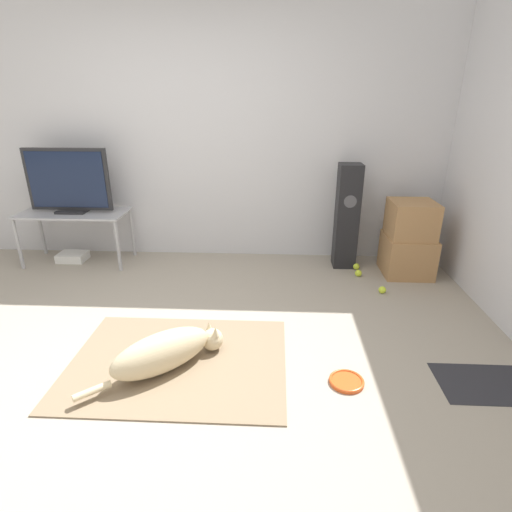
# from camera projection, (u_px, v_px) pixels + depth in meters

# --- Properties ---
(ground_plane) EXTENTS (12.00, 12.00, 0.00)m
(ground_plane) POSITION_uv_depth(u_px,v_px,m) (146.00, 367.00, 2.62)
(ground_plane) COLOR #9E9384
(wall_back) EXTENTS (8.00, 0.06, 2.55)m
(wall_back) POSITION_uv_depth(u_px,v_px,m) (196.00, 136.00, 4.09)
(wall_back) COLOR silver
(wall_back) RESTS_ON ground_plane
(area_rug) EXTENTS (1.43, 1.07, 0.01)m
(area_rug) POSITION_uv_depth(u_px,v_px,m) (178.00, 361.00, 2.67)
(area_rug) COLOR #847056
(area_rug) RESTS_ON ground_plane
(dog) EXTENTS (0.79, 0.69, 0.27)m
(dog) POSITION_uv_depth(u_px,v_px,m) (166.00, 352.00, 2.55)
(dog) COLOR beige
(dog) RESTS_ON area_rug
(frisbee) EXTENTS (0.22, 0.22, 0.03)m
(frisbee) POSITION_uv_depth(u_px,v_px,m) (347.00, 381.00, 2.47)
(frisbee) COLOR #DB511E
(frisbee) RESTS_ON ground_plane
(cardboard_box_lower) EXTENTS (0.45, 0.45, 0.39)m
(cardboard_box_lower) POSITION_uv_depth(u_px,v_px,m) (407.00, 255.00, 3.95)
(cardboard_box_lower) COLOR #A87A4C
(cardboard_box_lower) RESTS_ON ground_plane
(cardboard_box_upper) EXTENTS (0.41, 0.41, 0.35)m
(cardboard_box_upper) POSITION_uv_depth(u_px,v_px,m) (412.00, 219.00, 3.81)
(cardboard_box_upper) COLOR #A87A4C
(cardboard_box_upper) RESTS_ON cardboard_box_lower
(floor_speaker) EXTENTS (0.22, 0.23, 1.06)m
(floor_speaker) POSITION_uv_depth(u_px,v_px,m) (347.00, 217.00, 4.02)
(floor_speaker) COLOR black
(floor_speaker) RESTS_ON ground_plane
(tv_stand) EXTENTS (1.08, 0.49, 0.55)m
(tv_stand) POSITION_uv_depth(u_px,v_px,m) (74.00, 218.00, 4.13)
(tv_stand) COLOR #A8A8AD
(tv_stand) RESTS_ON ground_plane
(tv) EXTENTS (0.84, 0.20, 0.64)m
(tv) POSITION_uv_depth(u_px,v_px,m) (68.00, 181.00, 3.99)
(tv) COLOR #232326
(tv) RESTS_ON tv_stand
(tennis_ball_by_boxes) EXTENTS (0.07, 0.07, 0.07)m
(tennis_ball_by_boxes) POSITION_uv_depth(u_px,v_px,m) (382.00, 290.00, 3.60)
(tennis_ball_by_boxes) COLOR #C6E033
(tennis_ball_by_boxes) RESTS_ON ground_plane
(tennis_ball_near_speaker) EXTENTS (0.07, 0.07, 0.07)m
(tennis_ball_near_speaker) POSITION_uv_depth(u_px,v_px,m) (358.00, 273.00, 3.94)
(tennis_ball_near_speaker) COLOR #C6E033
(tennis_ball_near_speaker) RESTS_ON ground_plane
(tennis_ball_loose_on_carpet) EXTENTS (0.07, 0.07, 0.07)m
(tennis_ball_loose_on_carpet) POSITION_uv_depth(u_px,v_px,m) (356.00, 266.00, 4.09)
(tennis_ball_loose_on_carpet) COLOR #C6E033
(tennis_ball_loose_on_carpet) RESTS_ON ground_plane
(game_console) EXTENTS (0.29, 0.22, 0.09)m
(game_console) POSITION_uv_depth(u_px,v_px,m) (73.00, 257.00, 4.31)
(game_console) COLOR white
(game_console) RESTS_ON ground_plane
(door_mat) EXTENTS (0.59, 0.39, 0.01)m
(door_mat) POSITION_uv_depth(u_px,v_px,m) (486.00, 384.00, 2.46)
(door_mat) COLOR #28282D
(door_mat) RESTS_ON ground_plane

